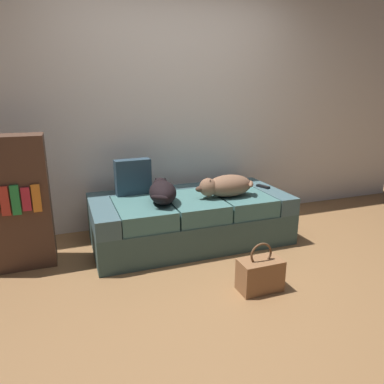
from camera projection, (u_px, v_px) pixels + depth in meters
name	position (u px, v px, depth m)	size (l,w,h in m)	color
ground_plane	(236.00, 291.00, 2.60)	(10.00, 10.00, 0.00)	#976B41
back_wall	(169.00, 94.00, 3.70)	(6.40, 0.10, 2.80)	white
couch	(190.00, 218.00, 3.44)	(1.87, 0.90, 0.46)	#3A5754
dog_dark	(162.00, 191.00, 3.16)	(0.32, 0.57, 0.19)	black
dog_tan	(226.00, 186.00, 3.32)	(0.61, 0.27, 0.21)	#845D45
tv_remote	(263.00, 187.00, 3.65)	(0.04, 0.15, 0.02)	black
throw_pillow	(133.00, 177.00, 3.39)	(0.34, 0.12, 0.34)	#2A4150
handbag	(260.00, 274.00, 2.59)	(0.32, 0.18, 0.38)	#92613C
bookshelf	(14.00, 203.00, 2.85)	(0.56, 0.30, 1.10)	#503527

